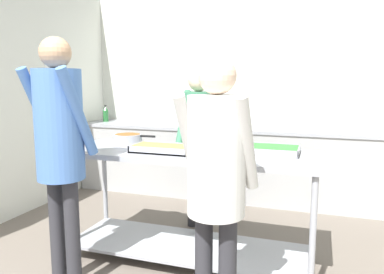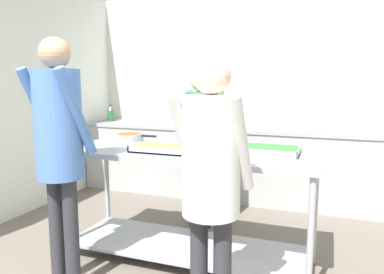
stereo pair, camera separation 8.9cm
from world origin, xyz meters
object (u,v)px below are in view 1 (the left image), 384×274
at_px(guest_serving_right, 216,168).
at_px(serving_tray_roast, 163,149).
at_px(cook_behind_counter, 199,131).
at_px(water_bottle, 106,114).
at_px(sauce_pan, 128,138).
at_px(serving_tray_vegetables, 269,150).
at_px(plate_stack, 209,155).
at_px(guest_serving_left, 60,136).

bearing_deg(guest_serving_right, serving_tray_roast, 131.58).
distance_m(cook_behind_counter, water_bottle, 2.08).
distance_m(sauce_pan, serving_tray_vegetables, 1.28).
bearing_deg(serving_tray_vegetables, serving_tray_roast, -164.64).
height_order(guest_serving_right, cook_behind_counter, guest_serving_right).
xyz_separation_m(serving_tray_vegetables, water_bottle, (-2.52, 1.72, 0.07)).
bearing_deg(plate_stack, serving_tray_vegetables, 37.40).
relative_size(serving_tray_vegetables, guest_serving_right, 0.29).
distance_m(sauce_pan, cook_behind_counter, 0.72).
distance_m(serving_tray_roast, cook_behind_counter, 0.82).
relative_size(serving_tray_vegetables, guest_serving_left, 0.26).
distance_m(sauce_pan, serving_tray_roast, 0.57).
distance_m(serving_tray_roast, serving_tray_vegetables, 0.83).
xyz_separation_m(serving_tray_roast, water_bottle, (-1.72, 1.94, 0.07)).
relative_size(serving_tray_roast, water_bottle, 2.07).
height_order(serving_tray_vegetables, guest_serving_right, guest_serving_right).
height_order(serving_tray_roast, serving_tray_vegetables, same).
bearing_deg(water_bottle, plate_stack, -43.58).
distance_m(serving_tray_vegetables, water_bottle, 3.05).
distance_m(serving_tray_roast, water_bottle, 2.60).
bearing_deg(guest_serving_left, plate_stack, 29.23).
relative_size(serving_tray_vegetables, water_bottle, 1.99).
height_order(serving_tray_vegetables, guest_serving_left, guest_serving_left).
xyz_separation_m(guest_serving_left, guest_serving_right, (1.14, -0.11, -0.11)).
height_order(guest_serving_left, guest_serving_right, guest_serving_left).
xyz_separation_m(sauce_pan, water_bottle, (-1.25, 1.64, 0.05)).
distance_m(guest_serving_left, guest_serving_right, 1.15).
bearing_deg(serving_tray_roast, sauce_pan, 147.57).
relative_size(plate_stack, guest_serving_left, 0.14).
relative_size(serving_tray_roast, serving_tray_vegetables, 1.04).
xyz_separation_m(serving_tray_vegetables, guest_serving_right, (-0.17, -0.93, 0.05)).
bearing_deg(sauce_pan, plate_stack, -23.64).
xyz_separation_m(serving_tray_roast, guest_serving_left, (-0.51, -0.59, 0.16)).
bearing_deg(water_bottle, guest_serving_right, -48.41).
height_order(guest_serving_left, water_bottle, guest_serving_left).
distance_m(sauce_pan, water_bottle, 2.06).
distance_m(sauce_pan, guest_serving_left, 0.91).
distance_m(guest_serving_right, water_bottle, 3.54).
bearing_deg(water_bottle, serving_tray_vegetables, -34.35).
bearing_deg(cook_behind_counter, guest_serving_right, -68.63).
distance_m(plate_stack, cook_behind_counter, 0.97).
bearing_deg(serving_tray_roast, cook_behind_counter, 87.80).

